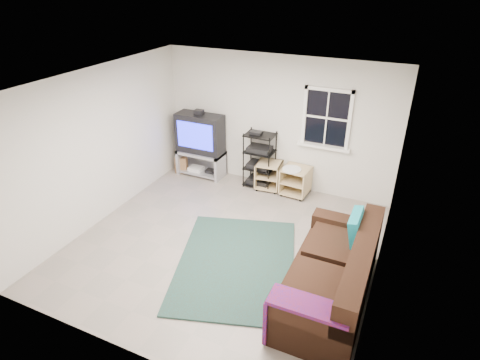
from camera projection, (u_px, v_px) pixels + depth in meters
The scene contains 8 objects.
room at pixel (326, 122), 7.26m from camera, with size 4.60×4.62×4.60m.
tv_unit at pixel (201, 140), 8.31m from camera, with size 0.98×0.49×1.44m.
av_rack at pixel (259, 163), 7.99m from camera, with size 0.58×0.42×1.15m.
side_table_left at pixel (269, 174), 8.02m from camera, with size 0.52×0.52×0.56m.
side_table_right at pixel (296, 179), 7.77m from camera, with size 0.54×0.55×0.58m.
sofa at pixel (333, 277), 5.23m from camera, with size 0.99×2.22×1.02m.
shag_rug at pixel (236, 263), 6.01m from camera, with size 1.71×2.35×0.03m, color black.
paper_bag at pixel (181, 165), 8.67m from camera, with size 0.25×0.16×0.36m, color olive.
Camera 1 is at (2.41, -4.67, 3.91)m, focal length 30.00 mm.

